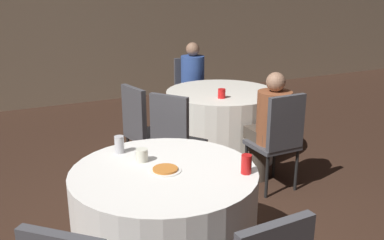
{
  "coord_description": "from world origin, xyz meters",
  "views": [
    {
      "loc": [
        -1.14,
        -2.37,
        1.87
      ],
      "look_at": [
        0.25,
        0.54,
        0.85
      ],
      "focal_mm": 40.0,
      "sensor_mm": 36.0,
      "label": 1
    }
  ],
  "objects_px": {
    "pizza_plate_near": "(165,170)",
    "soda_can_red": "(246,164)",
    "chair_far_southwest": "(174,135)",
    "table_far": "(221,123)",
    "soda_can_silver": "(119,145)",
    "table_near": "(165,222)",
    "person_blue_shirt": "(195,89)",
    "person_floral_shirt": "(268,129)",
    "chair_far_south": "(279,135)",
    "chair_far_north": "(190,88)",
    "chair_far_west": "(142,125)"
  },
  "relations": [
    {
      "from": "chair_far_north",
      "to": "person_floral_shirt",
      "type": "bearing_deg",
      "value": 93.03
    },
    {
      "from": "chair_far_southwest",
      "to": "soda_can_red",
      "type": "bearing_deg",
      "value": -39.67
    },
    {
      "from": "table_far",
      "to": "chair_far_north",
      "type": "distance_m",
      "value": 1.05
    },
    {
      "from": "table_near",
      "to": "chair_far_west",
      "type": "height_order",
      "value": "chair_far_west"
    },
    {
      "from": "pizza_plate_near",
      "to": "soda_can_red",
      "type": "relative_size",
      "value": 1.68
    },
    {
      "from": "person_floral_shirt",
      "to": "pizza_plate_near",
      "type": "xyz_separation_m",
      "value": [
        -1.39,
        -0.84,
        0.19
      ]
    },
    {
      "from": "table_far",
      "to": "person_floral_shirt",
      "type": "xyz_separation_m",
      "value": [
        0.02,
        -0.86,
        0.19
      ]
    },
    {
      "from": "chair_far_west",
      "to": "person_blue_shirt",
      "type": "distance_m",
      "value": 1.53
    },
    {
      "from": "table_near",
      "to": "soda_can_silver",
      "type": "xyz_separation_m",
      "value": [
        -0.17,
        0.41,
        0.43
      ]
    },
    {
      "from": "chair_far_north",
      "to": "person_floral_shirt",
      "type": "xyz_separation_m",
      "value": [
        -0.08,
        -1.89,
        0.0
      ]
    },
    {
      "from": "person_blue_shirt",
      "to": "pizza_plate_near",
      "type": "bearing_deg",
      "value": 65.91
    },
    {
      "from": "chair_far_south",
      "to": "soda_can_silver",
      "type": "distance_m",
      "value": 1.6
    },
    {
      "from": "chair_far_north",
      "to": "table_far",
      "type": "bearing_deg",
      "value": 90.0
    },
    {
      "from": "table_far",
      "to": "person_blue_shirt",
      "type": "distance_m",
      "value": 0.89
    },
    {
      "from": "chair_far_north",
      "to": "person_floral_shirt",
      "type": "height_order",
      "value": "person_floral_shirt"
    },
    {
      "from": "chair_far_southwest",
      "to": "soda_can_red",
      "type": "relative_size",
      "value": 7.79
    },
    {
      "from": "person_floral_shirt",
      "to": "soda_can_silver",
      "type": "distance_m",
      "value": 1.64
    },
    {
      "from": "chair_far_south",
      "to": "soda_can_red",
      "type": "xyz_separation_m",
      "value": [
        -0.95,
        -0.92,
        0.25
      ]
    },
    {
      "from": "chair_far_north",
      "to": "soda_can_silver",
      "type": "xyz_separation_m",
      "value": [
        -1.64,
        -2.31,
        0.25
      ]
    },
    {
      "from": "chair_far_south",
      "to": "person_floral_shirt",
      "type": "xyz_separation_m",
      "value": [
        -0.0,
        0.17,
        0.0
      ]
    },
    {
      "from": "person_floral_shirt",
      "to": "person_blue_shirt",
      "type": "height_order",
      "value": "person_blue_shirt"
    },
    {
      "from": "table_far",
      "to": "soda_can_silver",
      "type": "height_order",
      "value": "soda_can_silver"
    },
    {
      "from": "table_near",
      "to": "soda_can_silver",
      "type": "relative_size",
      "value": 9.81
    },
    {
      "from": "chair_far_southwest",
      "to": "soda_can_red",
      "type": "height_order",
      "value": "chair_far_southwest"
    },
    {
      "from": "chair_far_south",
      "to": "pizza_plate_near",
      "type": "bearing_deg",
      "value": -155.61
    },
    {
      "from": "person_floral_shirt",
      "to": "chair_far_north",
      "type": "bearing_deg",
      "value": 86.36
    },
    {
      "from": "pizza_plate_near",
      "to": "person_floral_shirt",
      "type": "bearing_deg",
      "value": 31.18
    },
    {
      "from": "table_far",
      "to": "pizza_plate_near",
      "type": "distance_m",
      "value": 2.22
    },
    {
      "from": "chair_far_west",
      "to": "chair_far_north",
      "type": "bearing_deg",
      "value": 126.37
    },
    {
      "from": "table_near",
      "to": "soda_can_red",
      "type": "height_order",
      "value": "soda_can_red"
    },
    {
      "from": "person_floral_shirt",
      "to": "soda_can_silver",
      "type": "bearing_deg",
      "value": -166.17
    },
    {
      "from": "chair_far_west",
      "to": "pizza_plate_near",
      "type": "bearing_deg",
      "value": -25.23
    },
    {
      "from": "table_near",
      "to": "pizza_plate_near",
      "type": "distance_m",
      "value": 0.38
    },
    {
      "from": "person_blue_shirt",
      "to": "soda_can_silver",
      "type": "relative_size",
      "value": 9.62
    },
    {
      "from": "pizza_plate_near",
      "to": "soda_can_red",
      "type": "xyz_separation_m",
      "value": [
        0.44,
        -0.25,
        0.05
      ]
    },
    {
      "from": "chair_far_north",
      "to": "chair_far_southwest",
      "type": "height_order",
      "value": "same"
    },
    {
      "from": "chair_far_south",
      "to": "person_blue_shirt",
      "type": "distance_m",
      "value": 1.9
    },
    {
      "from": "chair_far_southwest",
      "to": "person_floral_shirt",
      "type": "bearing_deg",
      "value": 37.58
    },
    {
      "from": "pizza_plate_near",
      "to": "soda_can_silver",
      "type": "distance_m",
      "value": 0.46
    },
    {
      "from": "chair_far_southwest",
      "to": "soda_can_silver",
      "type": "xyz_separation_m",
      "value": [
        -0.7,
        -0.68,
        0.25
      ]
    },
    {
      "from": "chair_far_southwest",
      "to": "soda_can_red",
      "type": "xyz_separation_m",
      "value": [
        -0.09,
        -1.35,
        0.25
      ]
    },
    {
      "from": "person_floral_shirt",
      "to": "pizza_plate_near",
      "type": "relative_size",
      "value": 5.47
    },
    {
      "from": "person_floral_shirt",
      "to": "chair_far_southwest",
      "type": "bearing_deg",
      "value": 162.19
    },
    {
      "from": "chair_far_north",
      "to": "person_blue_shirt",
      "type": "xyz_separation_m",
      "value": [
        -0.02,
        -0.17,
        0.02
      ]
    },
    {
      "from": "person_floral_shirt",
      "to": "person_blue_shirt",
      "type": "xyz_separation_m",
      "value": [
        0.06,
        1.72,
        0.02
      ]
    },
    {
      "from": "table_near",
      "to": "table_far",
      "type": "bearing_deg",
      "value": 50.87
    },
    {
      "from": "chair_far_south",
      "to": "soda_can_silver",
      "type": "xyz_separation_m",
      "value": [
        -1.57,
        -0.25,
        0.25
      ]
    },
    {
      "from": "chair_far_west",
      "to": "soda_can_red",
      "type": "relative_size",
      "value": 7.79
    },
    {
      "from": "soda_can_red",
      "to": "chair_far_west",
      "type": "bearing_deg",
      "value": 92.72
    },
    {
      "from": "table_near",
      "to": "table_far",
      "type": "xyz_separation_m",
      "value": [
        1.38,
        1.69,
        0.0
      ]
    }
  ]
}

